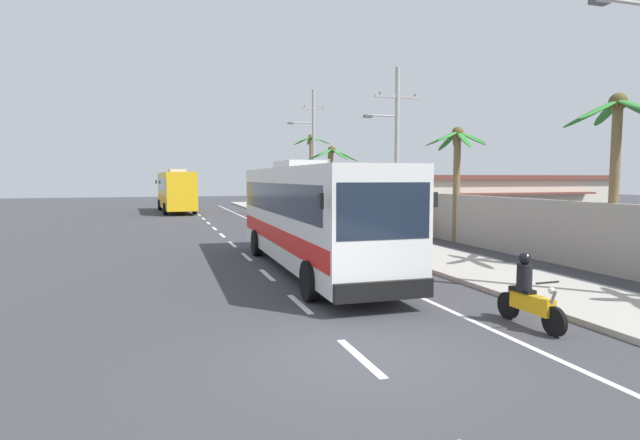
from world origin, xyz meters
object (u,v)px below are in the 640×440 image
at_px(coach_bus_far_lane, 176,190).
at_px(palm_third, 457,161).
at_px(motorcycle_trailing, 528,296).
at_px(utility_pole_mid, 396,147).
at_px(utility_pole_far, 313,150).
at_px(palm_fourth, 616,144).
at_px(motorcycle_beside_bus, 317,226).
at_px(palm_second, 311,157).
at_px(roadside_building, 479,201).
at_px(palm_nearest, 332,164).
at_px(coach_bus_foreground, 310,213).

height_order(coach_bus_far_lane, palm_third, palm_third).
xyz_separation_m(motorcycle_trailing, utility_pole_mid, (4.66, 15.90, 4.10)).
relative_size(utility_pole_mid, utility_pole_far, 0.88).
distance_m(motorcycle_trailing, utility_pole_far, 31.71).
bearing_deg(palm_fourth, motorcycle_trailing, -148.76).
height_order(coach_bus_far_lane, palm_fourth, palm_fourth).
relative_size(motorcycle_beside_bus, motorcycle_trailing, 1.00).
bearing_deg(palm_second, utility_pole_far, -105.43).
xyz_separation_m(motorcycle_beside_bus, utility_pole_mid, (4.21, -0.47, 4.11)).
bearing_deg(roadside_building, motorcycle_beside_bus, -168.77).
height_order(palm_nearest, palm_third, palm_third).
height_order(coach_bus_foreground, utility_pole_far, utility_pole_far).
bearing_deg(coach_bus_far_lane, palm_third, -65.06).
xyz_separation_m(palm_nearest, palm_fourth, (1.98, -22.14, 0.09)).
height_order(palm_third, palm_fourth, palm_fourth).
distance_m(motorcycle_beside_bus, roadside_building, 11.65).
relative_size(motorcycle_beside_bus, utility_pole_mid, 0.22).
relative_size(palm_nearest, palm_third, 0.97).
xyz_separation_m(utility_pole_far, palm_fourth, (1.96, -26.99, -1.15)).
bearing_deg(roadside_building, coach_bus_far_lane, 130.53).
xyz_separation_m(coach_bus_far_lane, motorcycle_beside_bus, (6.26, -22.89, -1.39)).
distance_m(utility_pole_far, palm_second, 7.71).
distance_m(coach_bus_foreground, roadside_building, 17.96).
bearing_deg(motorcycle_beside_bus, utility_pole_mid, -6.31).
height_order(motorcycle_trailing, roadside_building, roadside_building).
bearing_deg(utility_pole_far, palm_fourth, -85.85).
bearing_deg(motorcycle_beside_bus, palm_fourth, -63.47).
relative_size(coach_bus_foreground, roadside_building, 0.93).
bearing_deg(utility_pole_far, palm_third, -84.32).
distance_m(palm_nearest, roadside_building, 10.71).
bearing_deg(utility_pole_far, palm_second, 74.57).
height_order(motorcycle_trailing, utility_pole_mid, utility_pole_mid).
bearing_deg(coach_bus_foreground, palm_second, 73.28).
distance_m(motorcycle_trailing, palm_second, 39.28).
xyz_separation_m(motorcycle_trailing, utility_pole_far, (4.66, 31.01, 4.72)).
bearing_deg(utility_pole_mid, motorcycle_beside_bus, 173.69).
height_order(coach_bus_foreground, palm_nearest, palm_nearest).
bearing_deg(palm_nearest, coach_bus_foreground, -111.22).
bearing_deg(roadside_building, palm_nearest, 133.70).
relative_size(utility_pole_mid, palm_third, 1.59).
height_order(palm_nearest, palm_fourth, palm_fourth).
xyz_separation_m(coach_bus_foreground, motorcycle_trailing, (2.49, -7.80, -1.31)).
relative_size(coach_bus_foreground, motorcycle_beside_bus, 6.30).
bearing_deg(palm_third, utility_pole_mid, 120.74).
relative_size(palm_second, roadside_building, 0.55).
distance_m(palm_fourth, roadside_building, 15.72).
relative_size(coach_bus_foreground, utility_pole_mid, 1.39).
bearing_deg(palm_fourth, utility_pole_far, 94.15).
xyz_separation_m(coach_bus_far_lane, palm_second, (12.51, -0.81, 3.15)).
distance_m(coach_bus_foreground, palm_second, 32.15).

